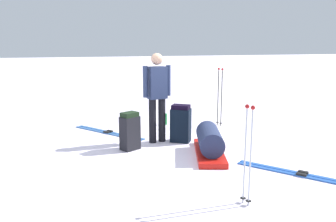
{
  "coord_description": "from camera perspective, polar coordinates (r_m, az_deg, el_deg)",
  "views": [
    {
      "loc": [
        -5.76,
        1.68,
        1.9
      ],
      "look_at": [
        0.0,
        0.0,
        0.7
      ],
      "focal_mm": 37.02,
      "sensor_mm": 36.0,
      "label": 1
    }
  ],
  "objects": [
    {
      "name": "ground_plane",
      "position": [
        6.3,
        0.0,
        -6.26
      ],
      "size": [
        80.0,
        80.0,
        0.0
      ],
      "primitive_type": "plane",
      "color": "white"
    },
    {
      "name": "skier_standing",
      "position": [
        6.54,
        -1.81,
        2.98
      ],
      "size": [
        0.29,
        0.56,
        1.7
      ],
      "color": "black",
      "rests_on": "ground_plane"
    },
    {
      "name": "ski_pair_near",
      "position": [
        7.46,
        -9.81,
        -3.51
      ],
      "size": [
        1.61,
        1.3,
        0.05
      ],
      "color": "#2F5D9E",
      "rests_on": "ground_plane"
    },
    {
      "name": "ski_pair_far",
      "position": [
        5.45,
        21.23,
        -9.76
      ],
      "size": [
        1.61,
        1.36,
        0.05
      ],
      "color": "#2556AC",
      "rests_on": "ground_plane"
    },
    {
      "name": "backpack_large_dark",
      "position": [
        6.22,
        -6.29,
        -3.36
      ],
      "size": [
        0.35,
        0.39,
        0.68
      ],
      "color": "black",
      "rests_on": "ground_plane"
    },
    {
      "name": "backpack_bright",
      "position": [
        6.66,
        2.11,
        -2.11
      ],
      "size": [
        0.42,
        0.45,
        0.72
      ],
      "color": "black",
      "rests_on": "ground_plane"
    },
    {
      "name": "ski_poles_planted_near",
      "position": [
        4.13,
        13.04,
        -6.29
      ],
      "size": [
        0.15,
        0.1,
        1.21
      ],
      "color": "#B5BCC4",
      "rests_on": "ground_plane"
    },
    {
      "name": "ski_poles_planted_far",
      "position": [
        7.99,
        8.54,
        2.8
      ],
      "size": [
        0.19,
        0.1,
        1.33
      ],
      "color": "black",
      "rests_on": "ground_plane"
    },
    {
      "name": "gear_sled",
      "position": [
        5.95,
        6.85,
        -5.13
      ],
      "size": [
        1.47,
        0.85,
        0.49
      ],
      "color": "red",
      "rests_on": "ground_plane"
    },
    {
      "name": "thermos_bottle",
      "position": [
        8.09,
        -0.37,
        -1.34
      ],
      "size": [
        0.07,
        0.07,
        0.26
      ],
      "primitive_type": "cylinder",
      "color": "#237C3C",
      "rests_on": "ground_plane"
    }
  ]
}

